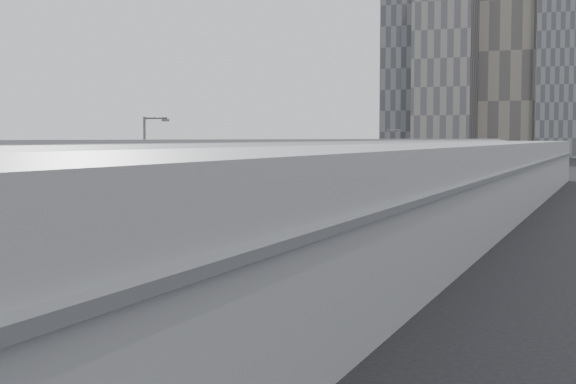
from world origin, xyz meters
The scene contains 20 objects.
sidewalk centered at (9.00, 55.00, 0.06)m, with size 10.00×170.00×0.12m, color gray.
lane_line centered at (-1.50, 55.00, 0.01)m, with size 0.12×160.00×0.02m, color gold.
depot centered at (12.99, 55.00, 3.51)m, with size 12.45×160.40×7.20m.
skyline centered at (-2.90, 324.16, 50.85)m, with size 145.00×64.00×120.00m.
bus_1 centered at (1.90, 21.64, 1.72)m, with size 4.04×14.09×4.06m.
bus_2 centered at (2.17, 33.09, 1.48)m, with size 3.57×12.19×3.51m.
bus_3 centered at (2.38, 48.05, 1.67)m, with size 3.50×13.67×3.96m.
bus_4 centered at (2.04, 62.61, 1.60)m, with size 3.34×13.09×3.79m.
bus_5 centered at (2.70, 75.04, 1.51)m, with size 3.05×12.39×3.59m.
bus_6 centered at (2.58, 91.48, 1.58)m, with size 3.37×12.92×3.74m.
bus_7 centered at (2.35, 103.91, 1.66)m, with size 3.10×13.53×3.94m.
bus_8 centered at (2.69, 116.77, 1.64)m, with size 3.32×13.39×3.88m.
tree_1 centered at (5.31, 29.70, 3.84)m, with size 2.99×2.99×5.34m.
tree_2 centered at (6.16, 52.90, 3.29)m, with size 1.27×1.27×4.01m.
tree_3 centered at (5.96, 82.03, 3.09)m, with size 1.68×1.68×3.96m.
tree_4 centered at (5.44, 104.18, 3.29)m, with size 2.73×2.73×4.67m.
street_lamp_near centered at (-3.82, 38.77, 5.06)m, with size 2.04×0.22×8.75m.
street_lamp_far centered at (-3.59, 101.78, 4.95)m, with size 2.04×0.22×8.54m.
shipping_container centered at (-6.55, 111.57, 1.48)m, with size 2.17×6.46×2.96m, color #13401E.
suv centered at (-3.22, 131.82, 0.81)m, with size 2.68×5.81×1.62m, color black.
Camera 1 is at (26.54, -9.19, 7.25)m, focal length 50.00 mm.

